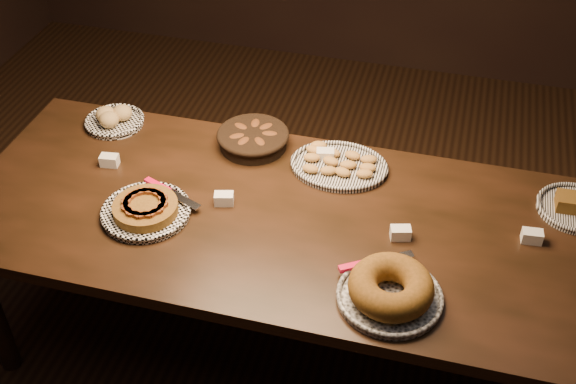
% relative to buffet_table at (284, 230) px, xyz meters
% --- Properties ---
extents(ground, '(5.00, 5.00, 0.00)m').
position_rel_buffet_table_xyz_m(ground, '(0.00, 0.00, -0.68)').
color(ground, black).
rests_on(ground, ground).
extents(buffet_table, '(2.40, 1.00, 0.75)m').
position_rel_buffet_table_xyz_m(buffet_table, '(0.00, 0.00, 0.00)').
color(buffet_table, black).
rests_on(buffet_table, ground).
extents(apple_tart_plate, '(0.35, 0.33, 0.06)m').
position_rel_buffet_table_xyz_m(apple_tart_plate, '(-0.48, -0.12, 0.10)').
color(apple_tart_plate, white).
rests_on(apple_tart_plate, buffet_table).
extents(madeleine_platter, '(0.38, 0.31, 0.04)m').
position_rel_buffet_table_xyz_m(madeleine_platter, '(0.13, 0.32, 0.09)').
color(madeleine_platter, black).
rests_on(madeleine_platter, buffet_table).
extents(bundt_cake_plate, '(0.35, 0.39, 0.11)m').
position_rel_buffet_table_xyz_m(bundt_cake_plate, '(0.43, -0.30, 0.12)').
color(bundt_cake_plate, black).
rests_on(bundt_cake_plate, buffet_table).
extents(croissant_basket, '(0.33, 0.33, 0.07)m').
position_rel_buffet_table_xyz_m(croissant_basket, '(-0.23, 0.38, 0.12)').
color(croissant_basket, black).
rests_on(croissant_basket, buffet_table).
extents(bread_roll_plate, '(0.25, 0.25, 0.08)m').
position_rel_buffet_table_xyz_m(bread_roll_plate, '(-0.85, 0.38, 0.10)').
color(bread_roll_plate, white).
rests_on(bread_roll_plate, buffet_table).
extents(loaf_plate, '(0.28, 0.28, 0.06)m').
position_rel_buffet_table_xyz_m(loaf_plate, '(1.02, 0.30, 0.09)').
color(loaf_plate, black).
rests_on(loaf_plate, buffet_table).
extents(tent_cards, '(1.68, 0.44, 0.04)m').
position_rel_buffet_table_xyz_m(tent_cards, '(0.08, 0.11, 0.10)').
color(tent_cards, white).
rests_on(tent_cards, buffet_table).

